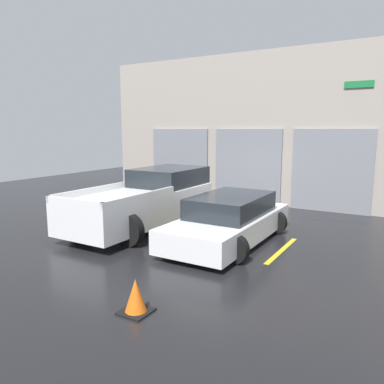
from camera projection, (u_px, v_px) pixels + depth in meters
ground_plane at (217, 219)px, 12.04m from camera, size 28.00×28.00×0.00m
shophouse_building at (256, 131)px, 14.37m from camera, size 13.02×0.68×5.70m
pickup_truck at (148, 200)px, 11.08m from camera, size 2.46×5.12×1.63m
sedan_white at (230, 220)px, 9.52m from camera, size 2.16×4.39×1.20m
parking_stripe_far_left at (107, 221)px, 11.68m from camera, size 0.12×2.20×0.01m
parking_stripe_left at (183, 234)px, 10.28m from camera, size 0.12×2.20×0.01m
parking_stripe_centre at (282, 250)px, 8.89m from camera, size 0.12×2.20×0.01m
traffic_cone at (136, 297)px, 5.83m from camera, size 0.47×0.47×0.55m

